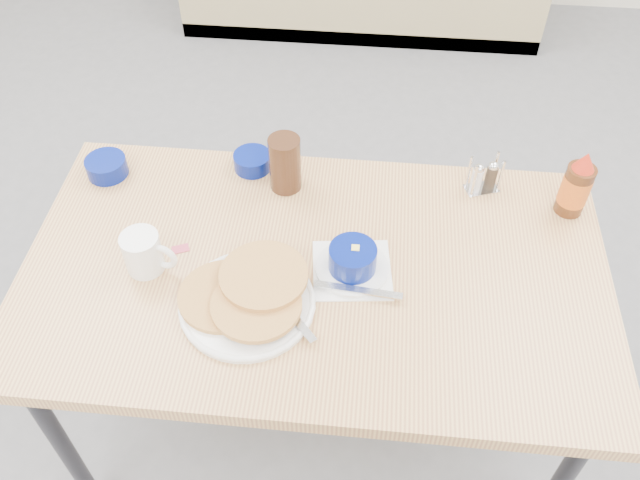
# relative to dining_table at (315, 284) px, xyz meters

# --- Properties ---
(dining_table) EXTENTS (1.40, 0.80, 0.76)m
(dining_table) POSITION_rel_dining_table_xyz_m (0.00, 0.00, 0.00)
(dining_table) COLOR tan
(dining_table) RESTS_ON ground
(pancake_plate) EXTENTS (0.33, 0.31, 0.05)m
(pancake_plate) POSITION_rel_dining_table_xyz_m (-0.14, -0.12, 0.08)
(pancake_plate) COLOR white
(pancake_plate) RESTS_ON dining_table
(coffee_mug) EXTENTS (0.13, 0.09, 0.10)m
(coffee_mug) POSITION_rel_dining_table_xyz_m (-0.40, -0.03, 0.11)
(coffee_mug) COLOR white
(coffee_mug) RESTS_ON dining_table
(grits_setting) EXTENTS (0.22, 0.20, 0.08)m
(grits_setting) POSITION_rel_dining_table_xyz_m (0.09, 0.00, 0.09)
(grits_setting) COLOR white
(grits_setting) RESTS_ON dining_table
(creamer_bowl) EXTENTS (0.11, 0.11, 0.05)m
(creamer_bowl) POSITION_rel_dining_table_xyz_m (-0.59, 0.28, 0.09)
(creamer_bowl) COLOR navy
(creamer_bowl) RESTS_ON dining_table
(butter_bowl) EXTENTS (0.10, 0.10, 0.05)m
(butter_bowl) POSITION_rel_dining_table_xyz_m (-0.21, 0.34, 0.08)
(butter_bowl) COLOR navy
(butter_bowl) RESTS_ON dining_table
(amber_tumbler) EXTENTS (0.11, 0.11, 0.16)m
(amber_tumbler) POSITION_rel_dining_table_xyz_m (-0.11, 0.28, 0.14)
(amber_tumbler) COLOR #371E11
(amber_tumbler) RESTS_ON dining_table
(condiment_caddy) EXTENTS (0.10, 0.08, 0.10)m
(condiment_caddy) POSITION_rel_dining_table_xyz_m (0.41, 0.32, 0.10)
(condiment_caddy) COLOR silver
(condiment_caddy) RESTS_ON dining_table
(syrup_bottle) EXTENTS (0.07, 0.07, 0.19)m
(syrup_bottle) POSITION_rel_dining_table_xyz_m (0.63, 0.26, 0.14)
(syrup_bottle) COLOR #47230F
(syrup_bottle) RESTS_ON dining_table
(sugar_wrapper) EXTENTS (0.05, 0.04, 0.00)m
(sugar_wrapper) POSITION_rel_dining_table_xyz_m (-0.33, 0.03, 0.06)
(sugar_wrapper) COLOR #CE445D
(sugar_wrapper) RESTS_ON dining_table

